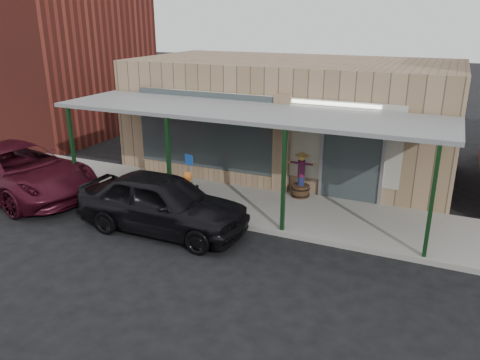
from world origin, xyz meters
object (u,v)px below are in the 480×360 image
at_px(barrel_scarecrow, 301,181).
at_px(handicap_sign, 189,172).
at_px(car_maroon, 18,170).
at_px(barrel_pumpkin, 185,187).
at_px(parked_sedan, 163,203).

xyz_separation_m(barrel_scarecrow, handicap_sign, (-2.99, -1.99, 0.51)).
bearing_deg(car_maroon, barrel_scarecrow, -58.91).
bearing_deg(barrel_pumpkin, car_maroon, -158.92).
relative_size(barrel_scarecrow, barrel_pumpkin, 2.40).
distance_m(barrel_pumpkin, handicap_sign, 1.20).
height_order(barrel_pumpkin, handicap_sign, handicap_sign).
distance_m(barrel_scarecrow, barrel_pumpkin, 3.84).
bearing_deg(parked_sedan, barrel_pumpkin, 17.02).
relative_size(parked_sedan, car_maroon, 0.80).
bearing_deg(barrel_scarecrow, handicap_sign, -155.33).
bearing_deg(car_maroon, parked_sedan, -83.41).
bearing_deg(barrel_pumpkin, handicap_sign, -48.14).
distance_m(barrel_scarecrow, parked_sedan, 4.71).
bearing_deg(car_maroon, handicap_sign, -66.59).
bearing_deg(handicap_sign, barrel_scarecrow, 51.28).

